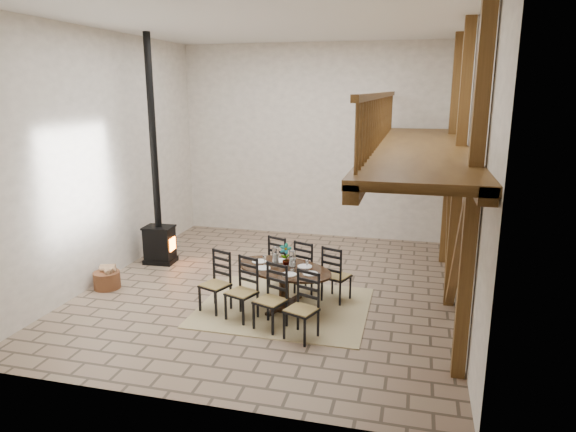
% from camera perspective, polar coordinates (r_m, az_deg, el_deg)
% --- Properties ---
extents(ground, '(8.00, 8.00, 0.00)m').
position_cam_1_polar(ground, '(10.36, -1.80, -7.90)').
color(ground, '#8B745C').
rests_on(ground, ground).
extents(room_shell, '(7.02, 8.02, 5.01)m').
position_cam_1_polar(room_shell, '(9.39, 5.14, 8.77)').
color(room_shell, white).
rests_on(room_shell, ground).
extents(rug, '(3.00, 2.50, 0.02)m').
position_cam_1_polar(rug, '(9.44, -0.44, -10.06)').
color(rug, tan).
rests_on(rug, ground).
extents(dining_table, '(2.58, 2.63, 1.19)m').
position_cam_1_polar(dining_table, '(9.23, -0.77, -8.07)').
color(dining_table, black).
rests_on(dining_table, ground).
extents(wood_stove, '(0.68, 0.54, 5.00)m').
position_cam_1_polar(wood_stove, '(11.81, -14.26, 0.15)').
color(wood_stove, black).
rests_on(wood_stove, ground).
extents(log_basket, '(0.52, 0.52, 0.43)m').
position_cam_1_polar(log_basket, '(10.85, -19.48, -6.64)').
color(log_basket, brown).
rests_on(log_basket, ground).
extents(log_stack, '(0.35, 0.31, 0.41)m').
position_cam_1_polar(log_stack, '(11.03, -19.36, -6.19)').
color(log_stack, tan).
rests_on(log_stack, ground).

